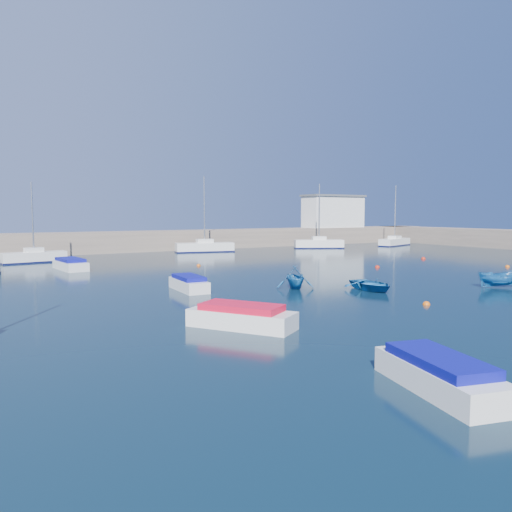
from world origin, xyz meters
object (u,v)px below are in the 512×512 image
harbor_office (333,212)px  dinghy_center (371,285)px  motorboat_2 (70,264)px  motorboat_0 (242,317)px  motorboat_3 (439,374)px  motorboat_1 (189,283)px  sailboat_6 (205,247)px  sailboat_7 (319,244)px  sailboat_8 (395,242)px  dinghy_left (295,277)px  sailboat_5 (34,257)px  dinghy_right (500,279)px

harbor_office → dinghy_center: size_ratio=2.79×
motorboat_2 → dinghy_center: bearing=-62.5°
motorboat_0 → motorboat_3: bearing=-117.4°
motorboat_1 → harbor_office: bearing=43.7°
sailboat_6 → sailboat_7: (16.74, -2.17, 0.01)m
motorboat_2 → motorboat_3: 36.98m
sailboat_8 → motorboat_0: sailboat_8 is taller
sailboat_7 → motorboat_3: sailboat_7 is taller
sailboat_8 → dinghy_left: 46.89m
sailboat_5 → dinghy_center: 34.85m
sailboat_6 → sailboat_7: bearing=-84.5°
harbor_office → sailboat_5: sailboat_5 is taller
harbor_office → motorboat_2: 48.06m
motorboat_3 → dinghy_left: (7.65, 17.81, 0.26)m
harbor_office → sailboat_7: (-9.03, -7.86, -4.43)m
sailboat_7 → harbor_office: bearing=-21.9°
motorboat_3 → harbor_office: bearing=67.6°
harbor_office → motorboat_1: size_ratio=2.44×
dinghy_left → dinghy_right: size_ratio=0.95×
dinghy_center → sailboat_5: bearing=123.5°
harbor_office → sailboat_7: bearing=-139.0°
sailboat_5 → motorboat_3: sailboat_5 is taller
sailboat_8 → sailboat_7: bearing=64.9°
harbor_office → dinghy_right: size_ratio=3.35×
dinghy_center → motorboat_0: bearing=-152.9°
harbor_office → sailboat_7: size_ratio=1.10×
sailboat_6 → motorboat_0: size_ratio=1.98×
dinghy_left → dinghy_right: bearing=-2.4°
sailboat_8 → motorboat_3: 64.29m
sailboat_7 → motorboat_0: size_ratio=1.86×
harbor_office → sailboat_5: 47.49m
sailboat_7 → dinghy_right: (-12.56, -35.69, -0.09)m
sailboat_7 → motorboat_0: (-33.31, -37.12, -0.17)m
dinghy_center → sailboat_6: bearing=88.5°
harbor_office → motorboat_1: harbor_office is taller
sailboat_8 → dinghy_center: 45.99m
motorboat_1 → sailboat_8: bearing=32.4°
motorboat_0 → motorboat_3: (1.00, -9.63, -0.01)m
sailboat_7 → dinghy_center: 38.37m
harbor_office → dinghy_center: (-29.92, -40.04, -4.73)m
motorboat_3 → dinghy_center: bearing=66.7°
motorboat_2 → dinghy_left: (10.74, -19.04, 0.26)m
sailboat_6 → sailboat_8: bearing=-84.1°
motorboat_3 → dinghy_left: bearing=81.5°
sailboat_7 → dinghy_left: 38.01m
motorboat_0 → motorboat_2: (-2.08, 27.22, -0.01)m
harbor_office → motorboat_3: 68.64m
sailboat_5 → dinghy_left: (12.67, -27.48, 0.15)m
motorboat_1 → dinghy_right: (18.55, -9.49, 0.11)m
motorboat_2 → dinghy_right: (22.84, -25.79, 0.09)m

